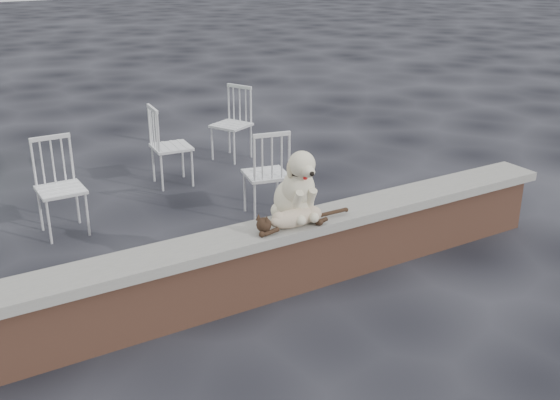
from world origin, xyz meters
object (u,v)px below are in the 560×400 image
chair_e (171,145)px  chair_c (266,173)px  chair_d (231,124)px  dog (294,182)px  chair_b (60,188)px  cat (295,216)px

chair_e → chair_c: same height
chair_d → dog: bearing=-43.6°
chair_e → chair_b: bearing=123.3°
dog → chair_d: (1.09, 3.25, -0.41)m
dog → chair_e: dog is taller
chair_d → chair_b: bearing=-88.0°
chair_c → dog: bearing=80.9°
cat → chair_e: 2.90m
dog → chair_e: size_ratio=0.65×
chair_e → chair_c: size_ratio=1.00×
cat → chair_d: chair_d is taller
dog → chair_d: dog is taller
chair_d → chair_b: (-2.47, -1.27, 0.00)m
dog → cat: size_ratio=0.61×
dog → chair_c: size_ratio=0.65×
chair_c → cat: bearing=80.2°
cat → chair_b: size_ratio=1.07×
dog → chair_c: 1.51m
cat → chair_e: chair_e is taller
chair_d → chair_b: size_ratio=1.00×
dog → cat: bearing=-113.3°
dog → chair_c: dog is taller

